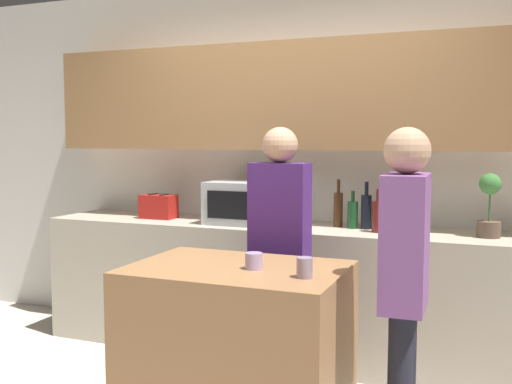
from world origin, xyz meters
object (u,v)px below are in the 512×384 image
object	(u,v)px
bottle_1	(353,214)
bottle_2	(366,211)
bottle_0	(338,209)
toaster	(159,206)
potted_plant	(490,205)
person_center	(404,272)
microwave	(245,203)
cup_0	(254,261)
cup_1	(305,268)
bottle_4	(394,217)
bottle_3	(378,216)
person_left	(280,237)

from	to	relation	value
bottle_1	bottle_2	bearing A→B (deg)	5.22
bottle_0	toaster	bearing A→B (deg)	-176.48
potted_plant	person_center	distance (m)	1.27
microwave	potted_plant	xyz separation A→B (m)	(1.62, 0.00, 0.05)
microwave	bottle_0	distance (m)	0.66
microwave	cup_0	size ratio (longest dim) A/B	6.09
potted_plant	cup_1	xyz separation A→B (m)	(-0.77, -1.34, -0.18)
potted_plant	bottle_4	bearing A→B (deg)	179.92
bottle_3	cup_0	world-z (taller)	bottle_3
potted_plant	bottle_4	distance (m)	0.59
microwave	person_left	xyz separation A→B (m)	(0.48, -0.60, -0.13)
bottle_2	cup_0	world-z (taller)	bottle_2
microwave	bottle_3	size ratio (longest dim) A/B	1.85
bottle_2	cup_0	bearing A→B (deg)	-101.92
toaster	bottle_2	bearing A→B (deg)	2.23
bottle_1	cup_1	bearing A→B (deg)	-86.13
bottle_0	bottle_2	xyz separation A→B (m)	(0.20, -0.02, -0.00)
toaster	bottle_3	distance (m)	1.67
bottle_1	bottle_2	distance (m)	0.09
bottle_3	person_left	world-z (taller)	person_left
toaster	potted_plant	bearing A→B (deg)	0.00
bottle_4	cup_1	size ratio (longest dim) A/B	2.75
bottle_1	cup_1	distance (m)	1.40
bottle_0	person_center	distance (m)	1.45
bottle_0	person_center	world-z (taller)	person_center
bottle_4	person_center	size ratio (longest dim) A/B	0.16
bottle_3	cup_0	xyz separation A→B (m)	(-0.38, -1.21, -0.09)
bottle_0	bottle_2	world-z (taller)	bottle_0
potted_plant	bottle_4	world-z (taller)	potted_plant
bottle_2	microwave	bearing A→B (deg)	-175.80
bottle_3	bottle_4	xyz separation A→B (m)	(0.09, 0.05, -0.01)
bottle_1	bottle_4	distance (m)	0.29
bottle_2	bottle_4	world-z (taller)	bottle_2
potted_plant	bottle_0	distance (m)	0.97
potted_plant	bottle_2	xyz separation A→B (m)	(-0.77, 0.06, -0.08)
potted_plant	bottle_3	size ratio (longest dim) A/B	1.40
person_left	cup_0	bearing A→B (deg)	98.59
bottle_4	person_left	world-z (taller)	person_left
bottle_2	cup_1	xyz separation A→B (m)	(0.00, -1.40, -0.10)
bottle_3	cup_1	distance (m)	1.29
bottle_0	bottle_1	world-z (taller)	bottle_0
cup_0	person_center	world-z (taller)	person_center
cup_0	bottle_2	bearing A→B (deg)	78.08
bottle_0	bottle_4	world-z (taller)	bottle_0
bottle_3	bottle_4	distance (m)	0.11
bottle_0	cup_0	distance (m)	1.35
potted_plant	person_left	bearing A→B (deg)	-152.18
person_left	potted_plant	bearing A→B (deg)	-152.25
toaster	bottle_0	xyz separation A→B (m)	(1.37, 0.08, 0.03)
cup_0	person_left	world-z (taller)	person_left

